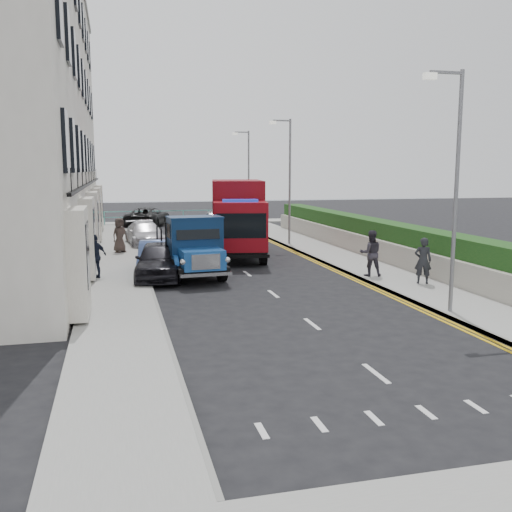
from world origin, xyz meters
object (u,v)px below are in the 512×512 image
lamp_near (453,179)px  bedford_lorry (194,251)px  lamp_mid (288,174)px  red_lorry (237,216)px  parked_car_front (159,260)px  pedestrian_east_near (423,261)px  lamp_far (247,173)px

lamp_near → bedford_lorry: (-6.43, 7.44, -2.88)m
lamp_mid → bedford_lorry: bearing=-126.9°
red_lorry → parked_car_front: 6.89m
bedford_lorry → pedestrian_east_near: (7.89, -3.55, -0.15)m
red_lorry → pedestrian_east_near: 10.41m
lamp_mid → red_lorry: bearing=-139.4°
lamp_near → parked_car_front: size_ratio=1.62×
bedford_lorry → red_lorry: 6.34m
lamp_near → parked_car_front: (-7.78, 7.73, -3.26)m
lamp_mid → lamp_far: (0.00, 10.00, 0.00)m
red_lorry → bedford_lorry: bearing=-108.1°
lamp_near → lamp_mid: size_ratio=1.00×
lamp_mid → lamp_far: size_ratio=1.00×
bedford_lorry → lamp_far: bearing=66.6°
lamp_near → red_lorry: lamp_near is taller
lamp_far → pedestrian_east_near: size_ratio=4.12×
bedford_lorry → parked_car_front: (-1.35, 0.29, -0.38)m
lamp_near → lamp_far: 26.00m
lamp_far → red_lorry: (-3.51, -13.01, -2.01)m
bedford_lorry → red_lorry: red_lorry is taller
lamp_far → parked_car_front: (-7.78, -18.27, -3.26)m
lamp_mid → lamp_far: 10.00m
lamp_far → parked_car_front: bearing=-113.1°
lamp_near → lamp_far: same height
lamp_mid → bedford_lorry: size_ratio=1.33×
pedestrian_east_near → red_lorry: bearing=-37.2°
lamp_far → pedestrian_east_near: lamp_far is taller
lamp_far → parked_car_front: lamp_far is taller
bedford_lorry → parked_car_front: bearing=163.5°
pedestrian_east_near → lamp_far: bearing=-62.0°
bedford_lorry → red_lorry: (2.93, 5.55, 0.87)m
red_lorry → pedestrian_east_near: (4.96, -9.10, -1.01)m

